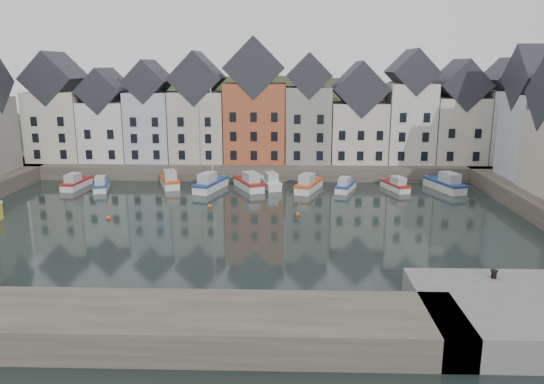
{
  "coord_description": "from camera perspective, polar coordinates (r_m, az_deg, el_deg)",
  "views": [
    {
      "loc": [
        4.84,
        -50.09,
        15.8
      ],
      "look_at": [
        3.17,
        6.0,
        2.37
      ],
      "focal_mm": 35.0,
      "sensor_mm": 36.0,
      "label": 1
    }
  ],
  "objects": [
    {
      "name": "boat_i",
      "position": [
        70.68,
        13.15,
        0.69
      ],
      "size": [
        3.26,
        5.6,
        2.06
      ],
      "rotation": [
        0.0,
        0.0,
        0.32
      ],
      "color": "silver",
      "rests_on": "ground"
    },
    {
      "name": "boat_c",
      "position": [
        72.35,
        -10.95,
        1.2
      ],
      "size": [
        4.03,
        6.8,
        2.49
      ],
      "rotation": [
        0.0,
        0.0,
        0.33
      ],
      "color": "silver",
      "rests_on": "ground"
    },
    {
      "name": "boat_a",
      "position": [
        74.6,
        -20.35,
        0.91
      ],
      "size": [
        2.37,
        6.04,
        2.27
      ],
      "rotation": [
        0.0,
        0.0,
        -0.09
      ],
      "color": "silver",
      "rests_on": "ground"
    },
    {
      "name": "boat_d",
      "position": [
        69.26,
        -6.68,
        0.91
      ],
      "size": [
        4.07,
        7.22,
        13.17
      ],
      "rotation": [
        0.0,
        0.0,
        -0.3
      ],
      "color": "silver",
      "rests_on": "ground"
    },
    {
      "name": "mooring_bollard",
      "position": [
        38.58,
        22.77,
        -8.11
      ],
      "size": [
        0.48,
        0.48,
        0.56
      ],
      "color": "black",
      "rests_on": "near_quay"
    },
    {
      "name": "far_terrace",
      "position": [
        78.41,
        0.51,
        8.39
      ],
      "size": [
        72.37,
        8.16,
        17.78
      ],
      "color": "beige",
      "rests_on": "far_quay"
    },
    {
      "name": "mooring_buoys",
      "position": [
        58.26,
        -7.09,
        -2.23
      ],
      "size": [
        20.5,
        5.5,
        0.5
      ],
      "color": "#D04918",
      "rests_on": "ground"
    },
    {
      "name": "boat_f",
      "position": [
        70.33,
        -0.25,
        1.06
      ],
      "size": [
        3.58,
        6.37,
        2.33
      ],
      "rotation": [
        0.0,
        0.0,
        0.3
      ],
      "color": "silver",
      "rests_on": "ground"
    },
    {
      "name": "hillside",
      "position": [
        111.43,
        -0.86,
        -4.18
      ],
      "size": [
        153.6,
        70.4,
        64.0
      ],
      "color": "#273219",
      "rests_on": "ground"
    },
    {
      "name": "near_wall",
      "position": [
        35.04,
        -24.18,
        -12.79
      ],
      "size": [
        50.0,
        6.0,
        2.0
      ],
      "primitive_type": "cube",
      "color": "#443D34",
      "rests_on": "ground"
    },
    {
      "name": "boat_b",
      "position": [
        72.45,
        -17.89,
        0.7
      ],
      "size": [
        2.91,
        5.63,
        2.07
      ],
      "rotation": [
        0.0,
        0.0,
        0.24
      ],
      "color": "silver",
      "rests_on": "ground"
    },
    {
      "name": "boat_h",
      "position": [
        69.12,
        7.9,
        0.64
      ],
      "size": [
        3.37,
        5.59,
        2.05
      ],
      "rotation": [
        0.0,
        0.0,
        -0.35
      ],
      "color": "silver",
      "rests_on": "ground"
    },
    {
      "name": "boat_j",
      "position": [
        72.25,
        18.15,
        0.8
      ],
      "size": [
        4.23,
        7.35,
        2.7
      ],
      "rotation": [
        0.0,
        0.0,
        0.31
      ],
      "color": "silver",
      "rests_on": "ground"
    },
    {
      "name": "far_quay",
      "position": [
        81.58,
        -1.73,
        3.0
      ],
      "size": [
        90.0,
        16.0,
        2.0
      ],
      "primitive_type": "cube",
      "color": "#443D34",
      "rests_on": "ground"
    },
    {
      "name": "boat_g",
      "position": [
        68.66,
        3.93,
        0.77
      ],
      "size": [
        4.08,
        6.87,
        2.52
      ],
      "rotation": [
        0.0,
        0.0,
        -0.34
      ],
      "color": "silver",
      "rests_on": "ground"
    },
    {
      "name": "boat_e",
      "position": [
        69.5,
        -2.49,
        0.96
      ],
      "size": [
        4.67,
        7.01,
        2.59
      ],
      "rotation": [
        0.0,
        0.0,
        0.42
      ],
      "color": "silver",
      "rests_on": "ground"
    },
    {
      "name": "ground",
      "position": [
        52.74,
        -3.65,
        -4.0
      ],
      "size": [
        260.0,
        260.0,
        0.0
      ],
      "primitive_type": "plane",
      "color": "black",
      "rests_on": "ground"
    }
  ]
}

